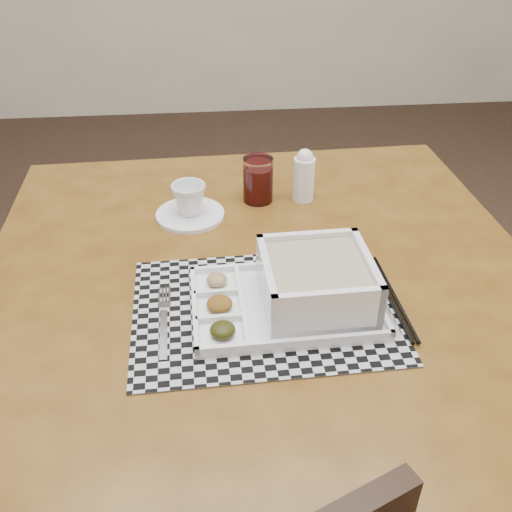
# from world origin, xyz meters

# --- Properties ---
(floor) EXTENTS (5.00, 5.00, 0.00)m
(floor) POSITION_xyz_m (0.00, 0.00, 0.00)
(floor) COLOR black
(floor) RESTS_ON ground
(dining_table) EXTENTS (1.09, 1.09, 0.79)m
(dining_table) POSITION_xyz_m (0.26, -0.51, 0.71)
(dining_table) COLOR #4F2E0E
(dining_table) RESTS_ON ground
(placemat) EXTENTS (0.46, 0.35, 0.00)m
(placemat) POSITION_xyz_m (0.25, -0.63, 0.80)
(placemat) COLOR #B2B2BA
(placemat) RESTS_ON dining_table
(serving_tray) EXTENTS (0.33, 0.23, 0.10)m
(serving_tray) POSITION_xyz_m (0.32, -0.63, 0.83)
(serving_tray) COLOR white
(serving_tray) RESTS_ON placemat
(fork) EXTENTS (0.02, 0.19, 0.00)m
(fork) POSITION_xyz_m (0.08, -0.64, 0.80)
(fork) COLOR silver
(fork) RESTS_ON placemat
(spoon) EXTENTS (0.04, 0.18, 0.01)m
(spoon) POSITION_xyz_m (0.46, -0.59, 0.80)
(spoon) COLOR silver
(spoon) RESTS_ON placemat
(chopsticks) EXTENTS (0.02, 0.24, 0.01)m
(chopsticks) POSITION_xyz_m (0.48, -0.62, 0.80)
(chopsticks) COLOR black
(chopsticks) RESTS_ON placemat
(saucer) EXTENTS (0.15, 0.15, 0.01)m
(saucer) POSITION_xyz_m (0.12, -0.30, 0.80)
(saucer) COLOR white
(saucer) RESTS_ON dining_table
(cup) EXTENTS (0.08, 0.08, 0.07)m
(cup) POSITION_xyz_m (0.12, -0.30, 0.84)
(cup) COLOR white
(cup) RESTS_ON saucer
(juice_glass) EXTENTS (0.07, 0.07, 0.10)m
(juice_glass) POSITION_xyz_m (0.28, -0.24, 0.84)
(juice_glass) COLOR white
(juice_glass) RESTS_ON dining_table
(creamer_bottle) EXTENTS (0.05, 0.05, 0.12)m
(creamer_bottle) POSITION_xyz_m (0.38, -0.24, 0.85)
(creamer_bottle) COLOR white
(creamer_bottle) RESTS_ON dining_table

